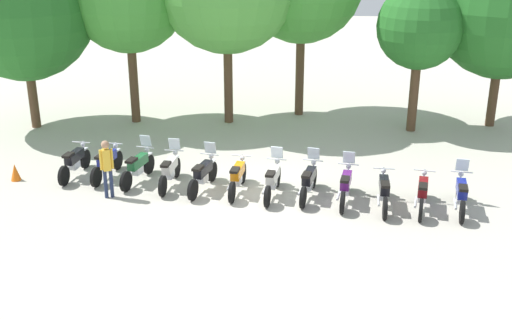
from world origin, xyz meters
The scene contains 18 objects.
ground_plane centered at (0.00, 0.00, 0.00)m, with size 80.00×80.00×0.00m, color #BCB7A8.
motorcycle_0 centered at (-5.91, 1.05, 0.50)m, with size 0.65×2.19×0.99m.
motorcycle_1 centered at (-4.84, 1.01, 0.50)m, with size 0.71×2.18×0.99m.
motorcycle_2 centered at (-3.75, 0.72, 0.52)m, with size 0.79×2.15×1.37m.
motorcycle_3 centered at (-2.69, 0.46, 0.52)m, with size 0.62×2.19×1.37m.
motorcycle_4 centered at (-1.60, 0.20, 0.52)m, with size 0.80×2.15×1.37m.
motorcycle_5 centered at (-0.54, 0.10, 0.50)m, with size 0.66×2.19×0.99m.
motorcycle_6 centered at (0.54, -0.12, 0.52)m, with size 0.70×2.18×1.37m.
motorcycle_7 centered at (1.62, -0.14, 0.52)m, with size 0.76×2.16×1.37m.
motorcycle_8 centered at (2.69, -0.42, 0.52)m, with size 0.72×2.17×1.37m.
motorcycle_9 centered at (3.76, -0.73, 0.50)m, with size 0.62×2.19×0.99m.
motorcycle_10 centered at (4.84, -0.80, 0.50)m, with size 0.76×2.16×0.99m.
motorcycle_11 centered at (5.92, -0.84, 0.52)m, with size 0.72×2.17×1.37m.
person_0 centered at (-4.34, -0.56, 1.07)m, with size 0.40×0.31×1.80m.
tree_0 centered at (-9.26, 6.15, 4.68)m, with size 5.47×5.47×7.42m.
tree_4 centered at (5.78, 6.62, 4.07)m, with size 3.25×3.25×5.72m.
tree_5 centered at (9.10, 7.48, 4.66)m, with size 5.35×5.35×7.34m.
traffic_cone centered at (-7.71, 0.58, 0.28)m, with size 0.32×0.32×0.55m, color orange.
Camera 1 is at (1.12, -17.46, 7.67)m, focal length 43.99 mm.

